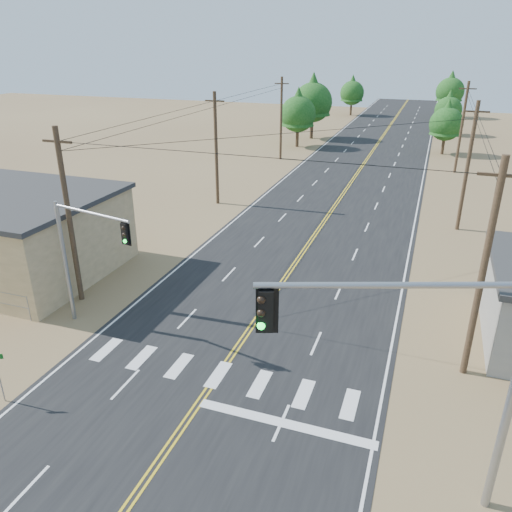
% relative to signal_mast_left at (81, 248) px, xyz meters
% --- Properties ---
extents(road, '(15.00, 200.00, 0.02)m').
position_rel_signal_mast_left_xyz_m(road, '(8.05, 20.29, -4.47)').
color(road, black).
rests_on(road, ground).
extents(utility_pole_left_near, '(1.80, 0.30, 10.00)m').
position_rel_signal_mast_left_xyz_m(utility_pole_left_near, '(-2.45, 2.29, 0.64)').
color(utility_pole_left_near, '#4C3826').
rests_on(utility_pole_left_near, ground).
extents(utility_pole_left_mid, '(1.80, 0.30, 10.00)m').
position_rel_signal_mast_left_xyz_m(utility_pole_left_mid, '(-2.45, 22.29, 0.64)').
color(utility_pole_left_mid, '#4C3826').
rests_on(utility_pole_left_mid, ground).
extents(utility_pole_left_far, '(1.80, 0.30, 10.00)m').
position_rel_signal_mast_left_xyz_m(utility_pole_left_far, '(-2.45, 42.29, 0.64)').
color(utility_pole_left_far, '#4C3826').
rests_on(utility_pole_left_far, ground).
extents(utility_pole_right_near, '(1.80, 0.30, 10.00)m').
position_rel_signal_mast_left_xyz_m(utility_pole_right_near, '(18.55, 2.29, 0.64)').
color(utility_pole_right_near, '#4C3826').
rests_on(utility_pole_right_near, ground).
extents(utility_pole_right_mid, '(1.80, 0.30, 10.00)m').
position_rel_signal_mast_left_xyz_m(utility_pole_right_mid, '(18.55, 22.29, 0.64)').
color(utility_pole_right_mid, '#4C3826').
rests_on(utility_pole_right_mid, ground).
extents(utility_pole_right_far, '(1.80, 0.30, 10.00)m').
position_rel_signal_mast_left_xyz_m(utility_pole_right_far, '(18.55, 42.29, 0.64)').
color(utility_pole_right_far, '#4C3826').
rests_on(utility_pole_right_far, ground).
extents(signal_mast_left, '(4.96, 1.31, 6.68)m').
position_rel_signal_mast_left_xyz_m(signal_mast_left, '(0.00, 0.00, 0.00)').
color(signal_mast_left, gray).
rests_on(signal_mast_left, ground).
extents(signal_mast_right, '(7.31, 2.90, 8.28)m').
position_rel_signal_mast_left_xyz_m(signal_mast_right, '(16.92, -5.87, 1.19)').
color(signal_mast_right, gray).
rests_on(signal_mast_right, ground).
extents(tree_left_near, '(4.94, 4.94, 8.23)m').
position_rel_signal_mast_left_xyz_m(tree_left_near, '(-2.60, 50.92, 0.56)').
color(tree_left_near, '#3F2D1E').
rests_on(tree_left_near, ground).
extents(tree_left_mid, '(5.86, 5.86, 9.77)m').
position_rel_signal_mast_left_xyz_m(tree_left_mid, '(-2.26, 58.12, 1.50)').
color(tree_left_mid, '#3F2D1E').
rests_on(tree_left_mid, ground).
extents(tree_left_far, '(4.72, 4.72, 7.86)m').
position_rel_signal_mast_left_xyz_m(tree_left_far, '(-0.95, 86.24, 0.33)').
color(tree_left_far, '#3F2D1E').
rests_on(tree_left_far, ground).
extents(tree_right_near, '(4.30, 4.30, 7.16)m').
position_rel_signal_mast_left_xyz_m(tree_right_near, '(17.05, 52.51, -0.10)').
color(tree_right_near, '#3F2D1E').
rests_on(tree_right_near, ground).
extents(tree_right_mid, '(4.18, 4.18, 6.97)m').
position_rel_signal_mast_left_xyz_m(tree_right_mid, '(17.31, 68.46, -0.22)').
color(tree_right_mid, '#3F2D1E').
rests_on(tree_right_mid, ground).
extents(tree_right_far, '(5.30, 5.30, 8.83)m').
position_rel_signal_mast_left_xyz_m(tree_right_far, '(17.46, 89.57, 0.92)').
color(tree_right_far, '#3F2D1E').
rests_on(tree_right_far, ground).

